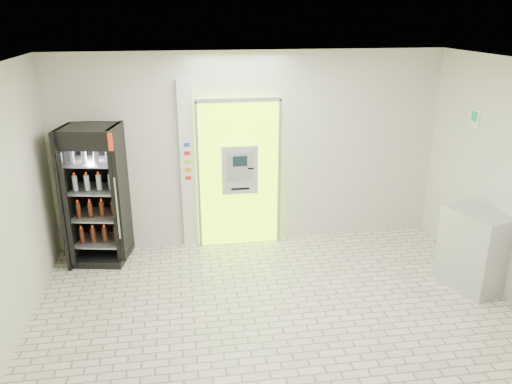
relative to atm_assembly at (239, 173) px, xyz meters
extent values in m
plane|color=beige|center=(0.20, -2.41, -1.17)|extent=(6.00, 6.00, 0.00)
plane|color=beige|center=(0.20, 0.09, 0.33)|extent=(6.00, 0.00, 6.00)
plane|color=beige|center=(0.20, -4.91, 0.33)|extent=(6.00, 0.00, 6.00)
plane|color=white|center=(0.20, -2.41, 1.83)|extent=(6.00, 6.00, 0.00)
cube|color=#A5FF06|center=(0.00, 0.02, -0.02)|extent=(1.20, 0.12, 2.30)
cube|color=gray|center=(0.00, -0.05, 1.13)|extent=(1.28, 0.04, 0.06)
cube|color=gray|center=(-0.63, -0.05, -0.02)|extent=(0.04, 0.04, 2.30)
cube|color=gray|center=(0.63, -0.05, -0.02)|extent=(0.04, 0.04, 2.30)
cube|color=black|center=(0.10, -0.04, -0.67)|extent=(0.62, 0.01, 0.67)
cube|color=black|center=(-0.34, -0.04, 0.81)|extent=(0.22, 0.01, 0.18)
cube|color=#B6B8BE|center=(0.00, -0.09, 0.08)|extent=(0.55, 0.12, 0.75)
cube|color=black|center=(0.00, -0.16, 0.23)|extent=(0.22, 0.01, 0.16)
cube|color=gray|center=(0.00, -0.16, -0.05)|extent=(0.16, 0.01, 0.12)
cube|color=black|center=(0.16, -0.16, 0.11)|extent=(0.09, 0.01, 0.02)
cube|color=black|center=(0.00, -0.16, -0.21)|extent=(0.28, 0.01, 0.03)
cube|color=silver|center=(-0.78, 0.04, 0.13)|extent=(0.22, 0.10, 2.60)
cube|color=#193FB2|center=(-0.78, -0.02, 0.48)|extent=(0.09, 0.01, 0.06)
cube|color=red|center=(-0.78, -0.02, 0.35)|extent=(0.09, 0.01, 0.06)
cube|color=yellow|center=(-0.78, -0.02, 0.22)|extent=(0.09, 0.01, 0.06)
cube|color=orange|center=(-0.78, -0.02, 0.09)|extent=(0.09, 0.01, 0.06)
cube|color=red|center=(-0.78, -0.02, -0.04)|extent=(0.09, 0.01, 0.06)
cube|color=black|center=(-2.12, -0.27, -0.16)|extent=(0.88, 0.83, 2.03)
cube|color=black|center=(-2.12, 0.05, -0.16)|extent=(0.76, 0.20, 2.03)
cube|color=red|center=(-2.12, -0.61, 0.73)|extent=(0.73, 0.15, 0.24)
cube|color=white|center=(-2.12, -0.62, 0.73)|extent=(0.42, 0.09, 0.07)
cube|color=black|center=(-2.12, -0.27, -1.12)|extent=(0.88, 0.83, 0.10)
cylinder|color=gray|center=(-1.79, -0.63, -0.24)|extent=(0.03, 0.03, 0.91)
cube|color=gray|center=(-2.12, -0.27, -0.87)|extent=(0.74, 0.70, 0.02)
cube|color=gray|center=(-2.12, -0.27, -0.46)|extent=(0.74, 0.70, 0.02)
cube|color=gray|center=(-2.12, -0.27, -0.05)|extent=(0.74, 0.70, 0.02)
cube|color=gray|center=(-2.12, -0.27, 0.35)|extent=(0.74, 0.70, 0.02)
cube|color=#B6B8BE|center=(2.92, -1.87, -0.63)|extent=(0.75, 0.94, 1.08)
cube|color=gray|center=(2.65, -1.87, -0.57)|extent=(0.23, 0.76, 0.01)
cube|color=white|center=(3.19, -1.01, 0.95)|extent=(0.02, 0.22, 0.26)
cube|color=#0D8F37|center=(3.18, -1.01, 0.98)|extent=(0.00, 0.14, 0.14)
camera|label=1|loc=(-0.89, -7.31, 2.35)|focal=35.00mm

